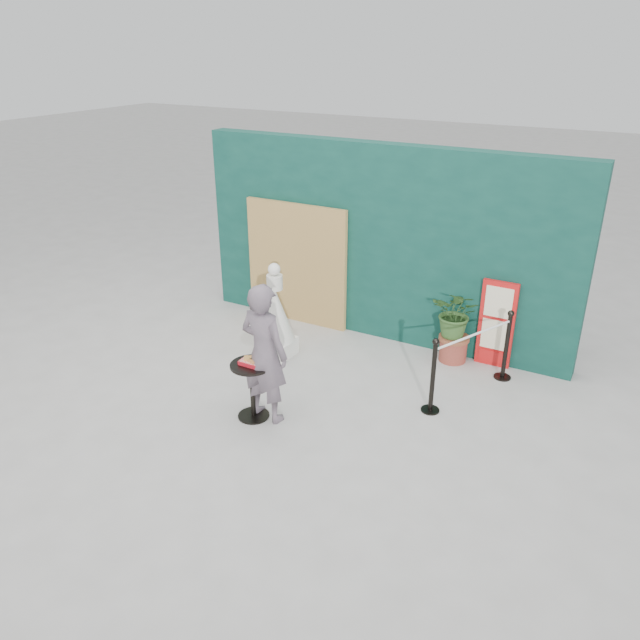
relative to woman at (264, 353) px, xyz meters
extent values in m
plane|color=#ADAAA5|center=(0.23, -0.22, -0.90)|extent=(60.00, 60.00, 0.00)
cube|color=#0B322B|center=(0.23, 2.93, 0.60)|extent=(6.00, 0.30, 3.00)
cube|color=tan|center=(-1.17, 2.72, 0.10)|extent=(1.80, 0.08, 2.00)
imported|color=#665761|center=(0.00, 0.00, 0.00)|extent=(0.70, 0.49, 1.80)
cube|color=red|center=(2.13, 2.74, -0.25)|extent=(0.50, 0.06, 1.30)
cube|color=beige|center=(2.13, 2.70, 0.10)|extent=(0.38, 0.02, 0.45)
cube|color=beige|center=(2.13, 2.70, -0.40)|extent=(0.38, 0.02, 0.45)
cube|color=red|center=(2.13, 2.70, -0.75)|extent=(0.38, 0.02, 0.18)
cube|color=white|center=(-0.78, 1.47, -0.76)|extent=(0.49, 0.49, 0.27)
cone|color=silver|center=(-0.78, 1.47, -0.23)|extent=(0.57, 0.57, 0.80)
cylinder|color=silver|center=(-0.78, 1.47, 0.28)|extent=(0.23, 0.23, 0.21)
sphere|color=white|center=(-0.78, 1.47, 0.47)|extent=(0.18, 0.18, 0.18)
cylinder|color=black|center=(-0.14, -0.08, -0.89)|extent=(0.40, 0.40, 0.02)
cylinder|color=black|center=(-0.14, -0.08, -0.54)|extent=(0.06, 0.06, 0.72)
cylinder|color=black|center=(-0.14, -0.08, -0.16)|extent=(0.52, 0.52, 0.03)
cube|color=red|center=(-0.14, -0.08, -0.12)|extent=(0.26, 0.19, 0.05)
cube|color=red|center=(-0.14, -0.08, -0.10)|extent=(0.24, 0.17, 0.00)
cube|color=#E19352|center=(-0.18, -0.07, -0.08)|extent=(0.15, 0.14, 0.02)
cube|color=#BF7C46|center=(-0.09, -0.10, -0.08)|extent=(0.13, 0.13, 0.02)
cone|color=yellow|center=(-0.12, -0.03, -0.06)|extent=(0.06, 0.06, 0.06)
cylinder|color=brown|center=(1.58, 2.59, -0.73)|extent=(0.40, 0.40, 0.34)
cylinder|color=brown|center=(1.58, 2.59, -0.53)|extent=(0.45, 0.45, 0.06)
imported|color=#305424|center=(1.58, 2.59, -0.14)|extent=(0.66, 0.58, 0.74)
cylinder|color=black|center=(1.77, 1.12, -0.89)|extent=(0.24, 0.24, 0.02)
cylinder|color=black|center=(1.77, 1.12, -0.42)|extent=(0.06, 0.06, 0.96)
sphere|color=black|center=(1.77, 1.12, 0.09)|extent=(0.09, 0.09, 0.09)
cylinder|color=black|center=(2.37, 2.42, -0.89)|extent=(0.24, 0.24, 0.02)
cylinder|color=black|center=(2.37, 2.42, -0.42)|extent=(0.06, 0.06, 0.96)
sphere|color=black|center=(2.37, 2.42, 0.09)|extent=(0.09, 0.09, 0.09)
cylinder|color=silver|center=(2.07, 1.77, -0.02)|extent=(0.63, 1.31, 0.03)
camera|label=1|loc=(3.81, -5.52, 3.49)|focal=35.00mm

